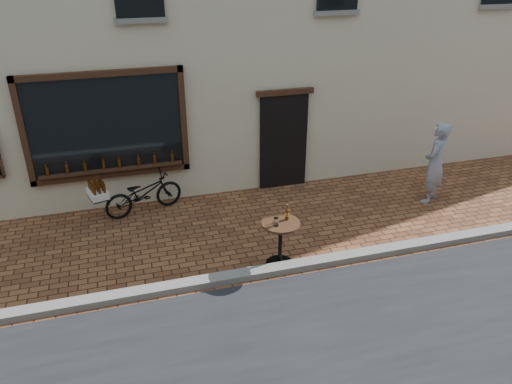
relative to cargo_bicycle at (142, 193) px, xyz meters
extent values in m
plane|color=#552E1B|center=(1.37, -3.05, -0.45)|extent=(90.00, 90.00, 0.00)
cube|color=slate|center=(1.37, -2.85, -0.39)|extent=(90.00, 0.25, 0.12)
cube|color=black|center=(-0.53, 0.40, 1.40)|extent=(3.00, 0.06, 2.00)
cube|color=black|center=(-0.53, 0.38, 2.46)|extent=(3.24, 0.10, 0.12)
cube|color=black|center=(-0.53, 0.38, 0.34)|extent=(3.24, 0.10, 0.12)
cube|color=black|center=(-2.09, 0.38, 1.40)|extent=(0.12, 0.10, 2.24)
cube|color=black|center=(1.03, 0.38, 1.40)|extent=(0.12, 0.10, 2.24)
cube|color=black|center=(-0.53, 0.33, 0.47)|extent=(2.90, 0.16, 0.05)
cube|color=black|center=(3.27, 0.41, 0.65)|extent=(1.10, 0.10, 2.20)
cube|color=black|center=(3.27, 0.38, 1.81)|extent=(1.30, 0.10, 0.12)
cylinder|color=#3D1C07|center=(-1.78, 0.33, 0.59)|extent=(0.06, 0.06, 0.19)
cylinder|color=#3D1C07|center=(-1.42, 0.33, 0.59)|extent=(0.06, 0.06, 0.19)
cylinder|color=#3D1C07|center=(-1.07, 0.33, 0.59)|extent=(0.06, 0.06, 0.19)
cylinder|color=#3D1C07|center=(-0.71, 0.33, 0.59)|extent=(0.06, 0.06, 0.19)
cylinder|color=#3D1C07|center=(-0.35, 0.33, 0.59)|extent=(0.06, 0.06, 0.19)
cylinder|color=#3D1C07|center=(0.00, 0.33, 0.59)|extent=(0.06, 0.06, 0.19)
cylinder|color=#3D1C07|center=(0.36, 0.33, 0.59)|extent=(0.06, 0.06, 0.19)
cylinder|color=#3D1C07|center=(0.72, 0.33, 0.59)|extent=(0.06, 0.06, 0.19)
imported|color=black|center=(0.03, 0.01, -0.01)|extent=(1.77, 1.03, 0.88)
cube|color=black|center=(-0.86, -0.25, 0.16)|extent=(0.45, 0.54, 0.03)
cube|color=silver|center=(-0.86, -0.25, 0.24)|extent=(0.46, 0.56, 0.14)
cylinder|color=#3D1C07|center=(-0.72, -0.39, 0.40)|extent=(0.05, 0.05, 0.19)
cylinder|color=#3D1C07|center=(-0.81, -0.42, 0.40)|extent=(0.05, 0.05, 0.19)
cylinder|color=#3D1C07|center=(-0.90, -0.45, 0.40)|extent=(0.05, 0.05, 0.19)
cylinder|color=#3D1C07|center=(-0.75, -0.28, 0.40)|extent=(0.05, 0.05, 0.19)
cylinder|color=#3D1C07|center=(-0.84, -0.31, 0.40)|extent=(0.05, 0.05, 0.19)
cylinder|color=#3D1C07|center=(-0.94, -0.33, 0.40)|extent=(0.05, 0.05, 0.19)
cylinder|color=#3D1C07|center=(-0.78, -0.17, 0.40)|extent=(0.05, 0.05, 0.19)
cylinder|color=#3D1C07|center=(-0.88, -0.19, 0.40)|extent=(0.05, 0.05, 0.19)
cylinder|color=#3D1C07|center=(-0.97, -0.22, 0.40)|extent=(0.05, 0.05, 0.19)
cylinder|color=#3D1C07|center=(-0.81, -0.05, 0.40)|extent=(0.05, 0.05, 0.19)
cylinder|color=#3D1C07|center=(-0.91, -0.08, 0.40)|extent=(0.05, 0.05, 0.19)
cylinder|color=#3D1C07|center=(-1.00, -0.11, 0.40)|extent=(0.05, 0.05, 0.19)
cylinder|color=black|center=(2.18, -2.64, -0.43)|extent=(0.50, 0.50, 0.03)
cylinder|color=black|center=(2.18, -2.64, -0.02)|extent=(0.07, 0.07, 0.79)
cylinder|color=#311D10|center=(2.18, -2.64, 0.39)|extent=(0.68, 0.68, 0.05)
cylinder|color=gold|center=(2.31, -2.57, 0.52)|extent=(0.07, 0.07, 0.07)
cylinder|color=white|center=(2.06, -2.72, 0.49)|extent=(0.09, 0.09, 0.15)
imported|color=gray|center=(6.16, -1.24, 0.46)|extent=(0.79, 0.75, 1.82)
camera|label=1|loc=(-0.30, -9.63, 4.75)|focal=35.00mm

